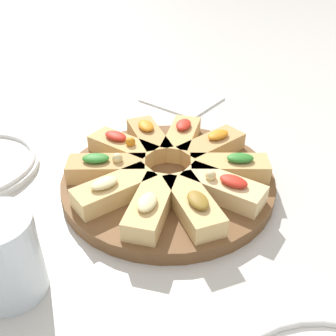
# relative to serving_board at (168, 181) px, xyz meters

# --- Properties ---
(ground_plane) EXTENTS (3.00, 3.00, 0.00)m
(ground_plane) POSITION_rel_serving_board_xyz_m (0.00, 0.00, -0.01)
(ground_plane) COLOR beige
(serving_board) EXTENTS (0.30, 0.30, 0.02)m
(serving_board) POSITION_rel_serving_board_xyz_m (0.00, 0.00, 0.00)
(serving_board) COLOR brown
(serving_board) RESTS_ON ground_plane
(focaccia_slice_0) EXTENTS (0.08, 0.12, 0.03)m
(focaccia_slice_0) POSITION_rel_serving_board_xyz_m (-0.03, 0.08, 0.02)
(focaccia_slice_0) COLOR #DBB775
(focaccia_slice_0) RESTS_ON serving_board
(focaccia_slice_1) EXTENTS (0.11, 0.09, 0.03)m
(focaccia_slice_1) POSITION_rel_serving_board_xyz_m (-0.07, 0.05, 0.02)
(focaccia_slice_1) COLOR #DBB775
(focaccia_slice_1) RESTS_ON serving_board
(focaccia_slice_2) EXTENTS (0.11, 0.05, 0.04)m
(focaccia_slice_2) POSITION_rel_serving_board_xyz_m (-0.09, -0.01, 0.02)
(focaccia_slice_2) COLOR #E5C689
(focaccia_slice_2) RESTS_ON serving_board
(focaccia_slice_3) EXTENTS (0.11, 0.10, 0.03)m
(focaccia_slice_3) POSITION_rel_serving_board_xyz_m (-0.07, -0.05, 0.02)
(focaccia_slice_3) COLOR tan
(focaccia_slice_3) RESTS_ON serving_board
(focaccia_slice_4) EXTENTS (0.06, 0.11, 0.03)m
(focaccia_slice_4) POSITION_rel_serving_board_xyz_m (-0.02, -0.08, 0.02)
(focaccia_slice_4) COLOR tan
(focaccia_slice_4) RESTS_ON serving_board
(focaccia_slice_5) EXTENTS (0.08, 0.12, 0.03)m
(focaccia_slice_5) POSITION_rel_serving_board_xyz_m (0.03, -0.08, 0.02)
(focaccia_slice_5) COLOR tan
(focaccia_slice_5) RESTS_ON serving_board
(focaccia_slice_6) EXTENTS (0.11, 0.09, 0.03)m
(focaccia_slice_6) POSITION_rel_serving_board_xyz_m (0.07, -0.05, 0.02)
(focaccia_slice_6) COLOR tan
(focaccia_slice_6) RESTS_ON serving_board
(focaccia_slice_7) EXTENTS (0.11, 0.05, 0.04)m
(focaccia_slice_7) POSITION_rel_serving_board_xyz_m (0.09, 0.00, 0.02)
(focaccia_slice_7) COLOR tan
(focaccia_slice_7) RESTS_ON serving_board
(focaccia_slice_8) EXTENTS (0.11, 0.10, 0.04)m
(focaccia_slice_8) POSITION_rel_serving_board_xyz_m (0.07, 0.05, 0.02)
(focaccia_slice_8) COLOR tan
(focaccia_slice_8) RESTS_ON serving_board
(focaccia_slice_9) EXTENTS (0.07, 0.12, 0.03)m
(focaccia_slice_9) POSITION_rel_serving_board_xyz_m (0.02, 0.08, 0.02)
(focaccia_slice_9) COLOR #DBB775
(focaccia_slice_9) RESTS_ON serving_board
(water_glass) EXTENTS (0.07, 0.07, 0.10)m
(water_glass) POSITION_rel_serving_board_xyz_m (0.02, 0.24, 0.04)
(water_glass) COLOR silver
(water_glass) RESTS_ON ground_plane
(napkin_stack) EXTENTS (0.14, 0.12, 0.01)m
(napkin_stack) POSITION_rel_serving_board_xyz_m (0.16, -0.25, -0.01)
(napkin_stack) COLOR white
(napkin_stack) RESTS_ON ground_plane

